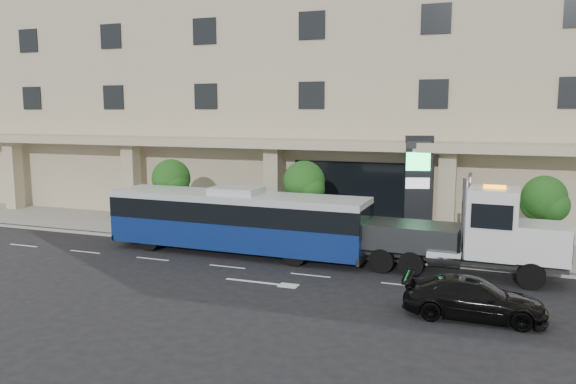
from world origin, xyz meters
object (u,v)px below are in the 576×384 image
Objects in this scene: city_bus at (237,220)px; tow_truck at (471,235)px; signage_pylon at (418,189)px; black_sedan at (474,298)px.

city_bus is 11.16m from tow_truck.
city_bus is 2.35× the size of signage_pylon.
city_bus is 2.78× the size of black_sedan.
signage_pylon is (-3.21, 10.09, 2.34)m from black_sedan.
city_bus is 12.68m from black_sedan.
city_bus is at bearing 63.78° from black_sedan.
tow_truck is 2.02× the size of black_sedan.
signage_pylon is at bearing 16.28° from black_sedan.
black_sedan is 0.84× the size of signage_pylon.
signage_pylon reaches higher than black_sedan.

